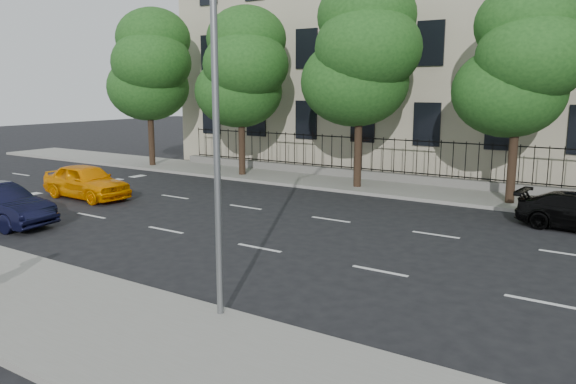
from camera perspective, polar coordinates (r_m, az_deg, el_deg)
name	(u,v)px	position (r m, az deg, el deg)	size (l,w,h in m)	color
ground	(205,270)	(15.44, -8.47, -7.82)	(120.00, 120.00, 0.00)	black
near_sidewalk	(77,317)	(12.91, -20.62, -11.80)	(60.00, 4.00, 0.15)	gray
far_sidewalk	(403,190)	(27.16, 11.56, 0.25)	(60.00, 4.00, 0.15)	gray
lane_markings	(299,232)	(19.08, 1.08, -4.11)	(49.60, 4.62, 0.01)	silver
crosswalk	(46,192)	(28.83, -23.34, 0.04)	(0.50, 12.10, 0.01)	silver
masonry_building	(468,14)	(35.46, 17.78, 16.85)	(34.60, 12.11, 18.50)	#C2B49A
iron_fence	(416,173)	(28.64, 12.88, 1.88)	(30.00, 0.50, 2.20)	slate
street_light	(232,72)	(11.69, -5.70, 12.03)	(0.25, 3.32, 8.05)	slate
tree_a	(151,66)	(35.42, -13.78, 12.36)	(5.71, 5.31, 9.39)	#382619
tree_b	(243,68)	(30.68, -4.58, 12.41)	(5.53, 5.12, 8.97)	#382619
tree_c	(362,53)	(26.99, 7.57, 13.82)	(5.89, 5.50, 9.80)	#382619
tree_d	(522,62)	(24.72, 22.64, 12.09)	(5.34, 4.94, 8.84)	#382619
yellow_taxi	(86,181)	(26.30, -19.80, 1.03)	(1.81, 4.50, 1.53)	#FF9500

